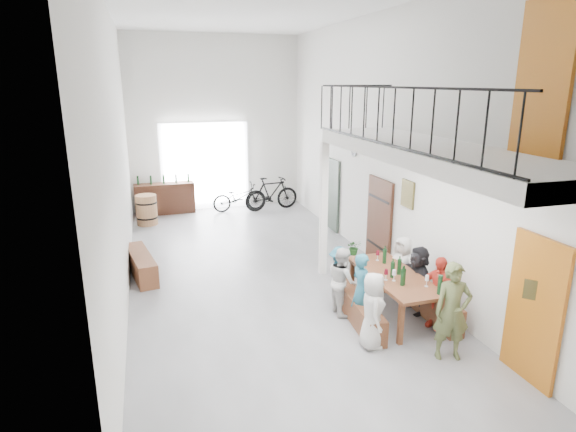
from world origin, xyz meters
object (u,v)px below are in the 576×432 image
object	(u,v)px
host_standing	(452,312)
serving_counter	(165,198)
bench_inner	(358,309)
side_bench	(141,265)
bicycle_near	(239,197)
tasting_table	(394,279)
oak_barrel	(147,210)

from	to	relation	value
host_standing	serving_counter	bearing A→B (deg)	126.34
bench_inner	side_bench	bearing A→B (deg)	143.32
bench_inner	bicycle_near	distance (m)	7.98
tasting_table	bench_inner	size ratio (longest dim) A/B	1.12
serving_counter	host_standing	distance (m)	10.47
oak_barrel	serving_counter	size ratio (longest dim) A/B	0.48
tasting_table	side_bench	xyz separation A→B (m)	(-4.30, 3.21, -0.46)
side_bench	host_standing	world-z (taller)	host_standing
bench_inner	serving_counter	size ratio (longest dim) A/B	1.06
tasting_table	bench_inner	xyz separation A→B (m)	(-0.67, -0.02, -0.48)
oak_barrel	host_standing	size ratio (longest dim) A/B	0.58
bench_inner	bicycle_near	size ratio (longest dim) A/B	1.13
host_standing	bicycle_near	world-z (taller)	host_standing
side_bench	bench_inner	bearing A→B (deg)	-41.62
bench_inner	bicycle_near	world-z (taller)	bicycle_near
tasting_table	side_bench	distance (m)	5.39
tasting_table	oak_barrel	size ratio (longest dim) A/B	2.44
side_bench	oak_barrel	xyz separation A→B (m)	(0.18, 3.96, 0.19)
tasting_table	host_standing	xyz separation A→B (m)	(0.17, -1.47, 0.06)
serving_counter	host_standing	bearing A→B (deg)	-71.42
host_standing	bicycle_near	size ratio (longest dim) A/B	0.89
tasting_table	host_standing	size ratio (longest dim) A/B	1.42
oak_barrel	side_bench	bearing A→B (deg)	-92.59
side_bench	tasting_table	bearing A→B (deg)	-36.68
bench_inner	side_bench	size ratio (longest dim) A/B	1.09
bench_inner	side_bench	distance (m)	4.86
oak_barrel	serving_counter	bearing A→B (deg)	63.46
side_bench	bicycle_near	distance (m)	5.64
host_standing	bicycle_near	bearing A→B (deg)	114.04
bench_inner	host_standing	xyz separation A→B (m)	(0.84, -1.45, 0.54)
serving_counter	host_standing	world-z (taller)	host_standing
oak_barrel	bicycle_near	bearing A→B (deg)	14.98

